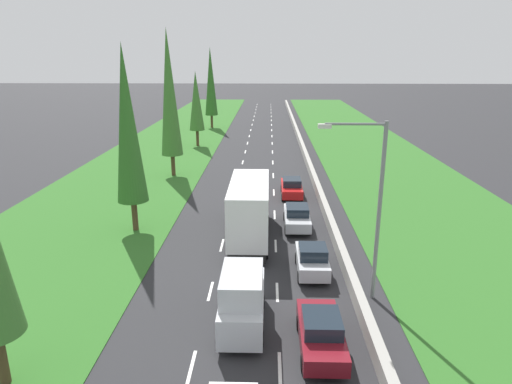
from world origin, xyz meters
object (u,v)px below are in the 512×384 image
object	(u,v)px
silver_van_centre_lane	(242,299)
poplar_tree_third	(169,93)
white_box_truck_centre_lane	(250,208)
poplar_tree_second	(127,126)
poplar_tree_fifth	(211,82)
poplar_tree_fourth	(196,101)
street_light_mast	(373,200)
maroon_sedan_right_lane	(321,332)
red_sedan_right_lane	(292,187)
silver_hatchback_right_lane	(312,259)
silver_sedan_right_lane	(297,216)

from	to	relation	value
silver_van_centre_lane	poplar_tree_third	world-z (taller)	poplar_tree_third
white_box_truck_centre_lane	poplar_tree_third	world-z (taller)	poplar_tree_third
poplar_tree_second	poplar_tree_fifth	bearing A→B (deg)	90.50
poplar_tree_third	poplar_tree_fourth	size ratio (longest dim) A/B	1.45
silver_van_centre_lane	street_light_mast	distance (m)	7.74
maroon_sedan_right_lane	red_sedan_right_lane	bearing A→B (deg)	90.50
white_box_truck_centre_lane	poplar_tree_fourth	bearing A→B (deg)	104.61
maroon_sedan_right_lane	poplar_tree_fifth	xyz separation A→B (m)	(-12.02, 61.02, 6.92)
white_box_truck_centre_lane	poplar_tree_fourth	xyz separation A→B (m)	(-8.53, 32.71, 3.88)
silver_van_centre_lane	maroon_sedan_right_lane	size ratio (longest dim) A/B	1.09
red_sedan_right_lane	poplar_tree_third	bearing A→B (deg)	149.78
silver_van_centre_lane	poplar_tree_fifth	distance (m)	60.40
street_light_mast	maroon_sedan_right_lane	bearing A→B (deg)	-122.55
silver_van_centre_lane	poplar_tree_third	distance (m)	29.16
maroon_sedan_right_lane	poplar_tree_fourth	bearing A→B (deg)	105.03
white_box_truck_centre_lane	poplar_tree_fifth	world-z (taller)	poplar_tree_fifth
poplar_tree_second	red_sedan_right_lane	bearing A→B (deg)	36.38
poplar_tree_third	poplar_tree_fourth	bearing A→B (deg)	89.77
maroon_sedan_right_lane	silver_hatchback_right_lane	size ratio (longest dim) A/B	1.15
silver_van_centre_lane	poplar_tree_fourth	world-z (taller)	poplar_tree_fourth
poplar_tree_second	silver_van_centre_lane	bearing A→B (deg)	-54.76
poplar_tree_second	poplar_tree_fourth	distance (m)	31.36
silver_hatchback_right_lane	poplar_tree_fourth	xyz separation A→B (m)	(-12.24, 37.59, 5.23)
red_sedan_right_lane	poplar_tree_third	world-z (taller)	poplar_tree_third
silver_hatchback_right_lane	silver_sedan_right_lane	world-z (taller)	silver_hatchback_right_lane
silver_van_centre_lane	white_box_truck_centre_lane	world-z (taller)	white_box_truck_centre_lane
silver_van_centre_lane	red_sedan_right_lane	xyz separation A→B (m)	(3.17, 20.07, -0.59)
poplar_tree_third	poplar_tree_fifth	size ratio (longest dim) A/B	1.09
red_sedan_right_lane	poplar_tree_fifth	bearing A→B (deg)	106.72
silver_van_centre_lane	street_light_mast	world-z (taller)	street_light_mast
silver_hatchback_right_lane	poplar_tree_fifth	size ratio (longest dim) A/B	0.29
maroon_sedan_right_lane	silver_sedan_right_lane	bearing A→B (deg)	90.67
white_box_truck_centre_lane	poplar_tree_fifth	size ratio (longest dim) A/B	0.70
maroon_sedan_right_lane	poplar_tree_fourth	world-z (taller)	poplar_tree_fourth
street_light_mast	poplar_tree_fifth	bearing A→B (deg)	104.62
poplar_tree_fifth	silver_sedan_right_lane	bearing A→B (deg)	-75.81
red_sedan_right_lane	poplar_tree_second	distance (m)	15.64
red_sedan_right_lane	street_light_mast	size ratio (longest dim) A/B	0.50
red_sedan_right_lane	silver_van_centre_lane	bearing A→B (deg)	-98.97
silver_sedan_right_lane	red_sedan_right_lane	bearing A→B (deg)	90.17
maroon_sedan_right_lane	red_sedan_right_lane	size ratio (longest dim) A/B	1.00
poplar_tree_fourth	maroon_sedan_right_lane	bearing A→B (deg)	-74.97
poplar_tree_fifth	street_light_mast	world-z (taller)	poplar_tree_fifth
maroon_sedan_right_lane	poplar_tree_fourth	size ratio (longest dim) A/B	0.45
silver_hatchback_right_lane	silver_sedan_right_lane	size ratio (longest dim) A/B	0.87
poplar_tree_fourth	poplar_tree_fifth	size ratio (longest dim) A/B	0.75
poplar_tree_third	poplar_tree_fifth	world-z (taller)	poplar_tree_third
silver_hatchback_right_lane	poplar_tree_second	bearing A→B (deg)	152.20
poplar_tree_third	street_light_mast	size ratio (longest dim) A/B	1.62
poplar_tree_second	street_light_mast	world-z (taller)	poplar_tree_second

